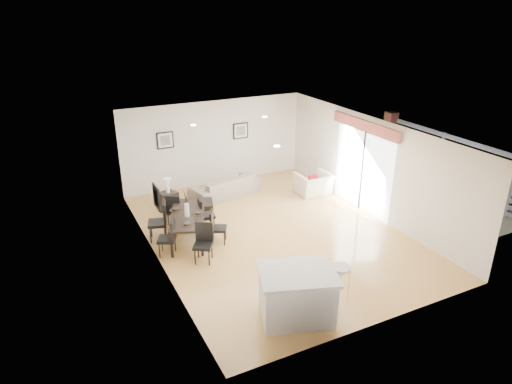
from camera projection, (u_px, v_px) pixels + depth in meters
name	position (u px, v px, depth m)	size (l,w,h in m)	color
ground	(273.00, 233.00, 11.74)	(8.00, 8.00, 0.00)	#DAB059
wall_back	(215.00, 143.00, 14.53)	(6.00, 0.04, 2.70)	silver
wall_front	(384.00, 261.00, 7.91)	(6.00, 0.04, 2.70)	silver
wall_left	(154.00, 207.00, 9.99)	(0.04, 8.00, 2.70)	silver
wall_right	(371.00, 166.00, 12.44)	(0.04, 8.00, 2.70)	silver
ceiling	(275.00, 131.00, 10.70)	(6.00, 8.00, 0.02)	white
sofa	(225.00, 186.00, 13.89)	(2.15, 0.84, 0.63)	gray
armchair	(314.00, 184.00, 14.01)	(1.02, 0.89, 0.66)	beige
courtyard_plant_a	(454.00, 191.00, 13.43)	(0.63, 0.54, 0.69)	#345323
courtyard_plant_b	(405.00, 174.00, 14.77)	(0.38, 0.38, 0.68)	#345323
dining_table	(187.00, 219.00, 11.13)	(1.33, 1.81, 0.68)	black
dining_chair_wnear	(170.00, 236.00, 10.57)	(0.53, 0.53, 0.89)	black
dining_chair_wfar	(161.00, 219.00, 11.23)	(0.56, 0.56, 1.01)	black
dining_chair_enear	(216.00, 225.00, 11.11)	(0.51, 0.51, 0.85)	black
dining_chair_efar	(204.00, 212.00, 11.76)	(0.44, 0.44, 0.86)	black
dining_chair_head	(204.00, 240.00, 10.34)	(0.57, 0.57, 0.91)	black
dining_chair_foot	(174.00, 208.00, 12.00)	(0.54, 0.54, 0.87)	black
vase	(186.00, 205.00, 10.98)	(0.75, 1.23, 0.70)	white
coffee_table	(194.00, 210.00, 12.57)	(1.06, 0.63, 0.42)	black
side_table	(169.00, 202.00, 12.85)	(0.43, 0.43, 0.58)	black
table_lamp	(167.00, 183.00, 12.63)	(0.22, 0.22, 0.43)	white
cushion	(313.00, 179.00, 13.82)	(0.30, 0.09, 0.30)	maroon
kitchen_island	(297.00, 294.00, 8.44)	(1.68, 1.48, 0.98)	silver
bar_stool	(341.00, 272.00, 8.75)	(0.38, 0.38, 0.83)	silver
framed_print_back_left	(165.00, 140.00, 13.74)	(0.52, 0.04, 0.52)	black
framed_print_back_right	(241.00, 131.00, 14.76)	(0.52, 0.04, 0.52)	black
framed_print_left_wall	(157.00, 197.00, 9.73)	(0.04, 0.52, 0.52)	black
sliding_door	(364.00, 153.00, 12.55)	(0.12, 2.70, 2.57)	white
courtyard	(430.00, 156.00, 14.62)	(6.00, 6.00, 2.00)	gray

